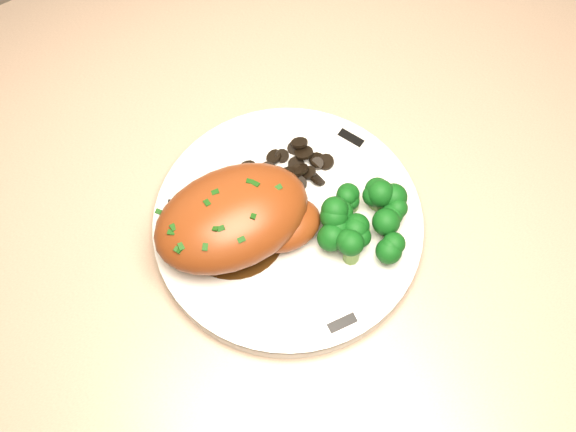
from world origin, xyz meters
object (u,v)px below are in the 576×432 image
counter (75,425)px  broccoli_florets (366,220)px  plate (288,225)px  chicken_breast (238,218)px

counter → broccoli_florets: counter is taller
plate → chicken_breast: size_ratio=1.66×
plate → chicken_breast: 0.06m
plate → chicken_breast: bearing=162.3°
counter → plate: size_ratio=8.92×
chicken_breast → broccoli_florets: (0.09, -0.05, -0.01)m
broccoli_florets → plate: bearing=141.6°
counter → chicken_breast: size_ratio=14.83×
plate → chicken_breast: chicken_breast is taller
chicken_breast → broccoli_florets: bearing=-25.7°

